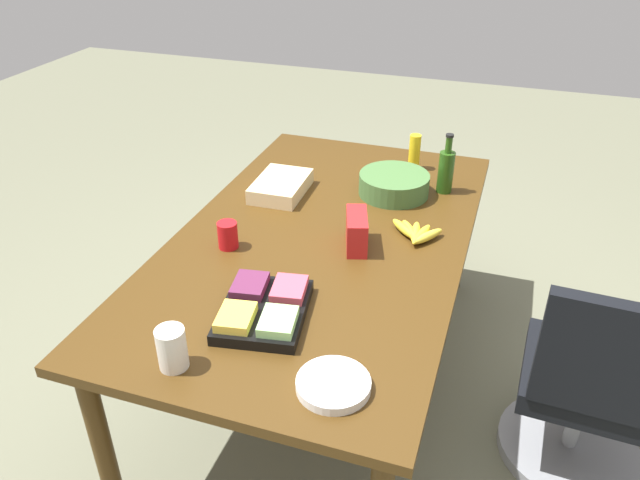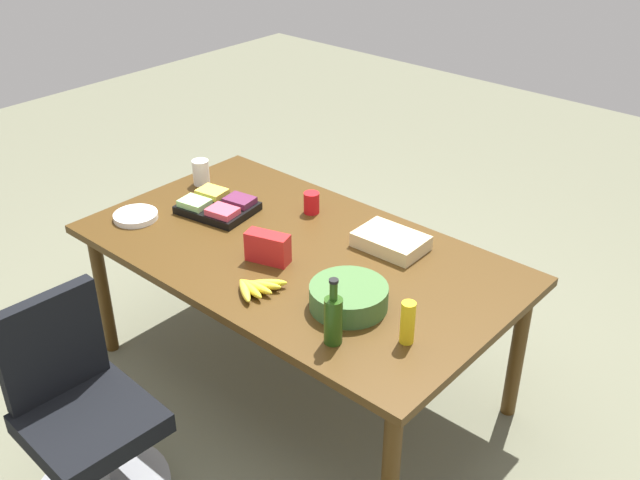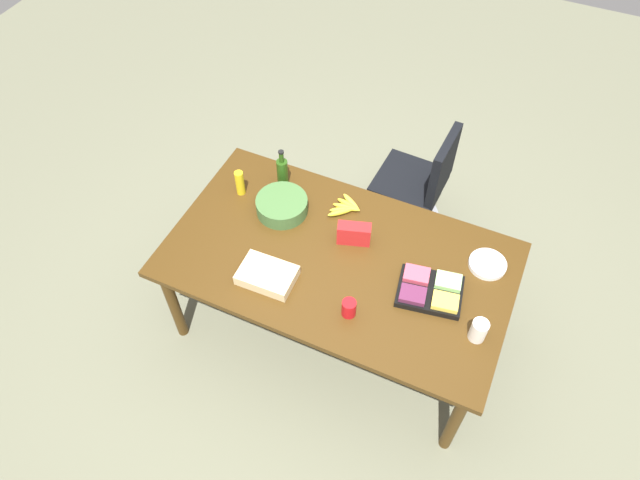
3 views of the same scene
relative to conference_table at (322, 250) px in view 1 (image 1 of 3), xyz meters
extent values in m
plane|color=#6B6C55|center=(0.00, 0.00, -0.70)|extent=(10.00, 10.00, 0.00)
cube|color=#452C0F|center=(0.00, 0.00, 0.05)|extent=(2.04, 1.17, 0.04)
cylinder|color=#452C0F|center=(0.93, -0.49, -0.33)|extent=(0.07, 0.07, 0.73)
cylinder|color=#452C0F|center=(-0.93, 0.49, -0.33)|extent=(0.07, 0.07, 0.73)
cylinder|color=#452C0F|center=(0.93, 0.49, -0.33)|extent=(0.07, 0.07, 0.73)
cylinder|color=gray|center=(-0.11, -1.10, -0.67)|extent=(0.56, 0.56, 0.05)
cylinder|color=gray|center=(-0.11, -1.10, -0.47)|extent=(0.06, 0.06, 0.36)
cube|color=black|center=(-0.11, -1.10, -0.29)|extent=(0.50, 0.50, 0.09)
cube|color=black|center=(-0.33, -1.09, -0.01)|extent=(0.08, 0.43, 0.46)
cylinder|color=yellow|center=(0.79, -0.23, 0.16)|extent=(0.06, 0.06, 0.18)
cube|color=beige|center=(0.31, 0.31, 0.10)|extent=(0.33, 0.23, 0.07)
cylinder|color=#254A13|center=(0.57, -0.41, 0.17)|extent=(0.08, 0.08, 0.20)
cylinder|color=#254A13|center=(0.57, -0.41, 0.30)|extent=(0.03, 0.03, 0.08)
cylinder|color=black|center=(0.57, -0.41, 0.35)|extent=(0.04, 0.04, 0.01)
cylinder|color=red|center=(-0.20, 0.33, 0.12)|extent=(0.10, 0.10, 0.11)
cylinder|color=white|center=(-0.82, -0.31, 0.08)|extent=(0.26, 0.26, 0.03)
cube|color=black|center=(-0.57, 0.02, 0.09)|extent=(0.40, 0.34, 0.04)
cube|color=#A5E488|center=(-0.64, -0.07, 0.13)|extent=(0.16, 0.13, 0.03)
cube|color=#DE4B60|center=(-0.47, -0.04, 0.13)|extent=(0.16, 0.13, 0.03)
cube|color=yellow|center=(-0.67, 0.07, 0.13)|extent=(0.16, 0.13, 0.03)
cube|color=#5E2545|center=(-0.49, 0.10, 0.13)|extent=(0.16, 0.13, 0.03)
cylinder|color=white|center=(-0.88, 0.18, 0.14)|extent=(0.09, 0.09, 0.14)
cube|color=red|center=(-0.03, -0.16, 0.14)|extent=(0.21, 0.14, 0.14)
ellipsoid|color=yellow|center=(0.09, -0.42, 0.09)|extent=(0.16, 0.12, 0.04)
ellipsoid|color=yellow|center=(0.10, -0.39, 0.09)|extent=(0.17, 0.07, 0.04)
ellipsoid|color=yellow|center=(0.11, -0.37, 0.09)|extent=(0.17, 0.05, 0.04)
ellipsoid|color=yellow|center=(0.12, -0.34, 0.09)|extent=(0.17, 0.11, 0.04)
ellipsoid|color=yellow|center=(0.12, -0.32, 0.09)|extent=(0.15, 0.14, 0.04)
cylinder|color=#436B36|center=(0.47, -0.19, 0.12)|extent=(0.39, 0.39, 0.10)
camera|label=1|loc=(-2.07, -0.69, 1.37)|focal=34.53mm
camera|label=2|loc=(2.02, -2.13, 1.81)|focal=41.16mm
camera|label=3|loc=(-0.75, 1.91, 2.83)|focal=32.55mm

